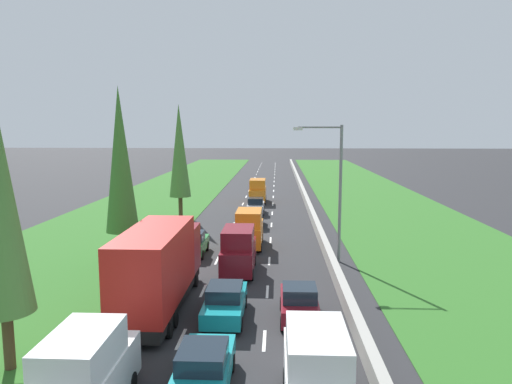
{
  "coord_description": "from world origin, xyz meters",
  "views": [
    {
      "loc": [
        2.24,
        -3.81,
        8.77
      ],
      "look_at": [
        -0.32,
        53.51,
        1.1
      ],
      "focal_mm": 33.4,
      "sensor_mm": 36.0,
      "label": 1
    }
  ],
  "objects_px": {
    "maroon_hatchback_right_lane": "(299,303)",
    "poplar_tree_third": "(179,151)",
    "orange_van_centre_lane_seventh": "(258,191)",
    "street_light_mast": "(335,183)",
    "maroon_van_centre_lane": "(239,250)",
    "white_van_right_lane": "(316,372)",
    "orange_van_centre_lane": "(249,229)",
    "silver_hatchback_centre_lane": "(256,206)",
    "green_hatchback_left_lane": "(193,243)",
    "teal_sedan_centre_lane": "(203,370)",
    "black_hatchback_centre_lane": "(253,217)",
    "poplar_tree_second": "(120,161)",
    "white_van_left_lane": "(85,375)",
    "teal_sedan_centre_lane_second": "(225,302)",
    "red_box_truck_left_lane": "(160,266)"
  },
  "relations": [
    {
      "from": "silver_hatchback_centre_lane",
      "to": "poplar_tree_second",
      "type": "height_order",
      "value": "poplar_tree_second"
    },
    {
      "from": "maroon_van_centre_lane",
      "to": "white_van_right_lane",
      "type": "height_order",
      "value": "same"
    },
    {
      "from": "teal_sedan_centre_lane_second",
      "to": "orange_van_centre_lane",
      "type": "relative_size",
      "value": 0.92
    },
    {
      "from": "green_hatchback_left_lane",
      "to": "street_light_mast",
      "type": "relative_size",
      "value": 0.43
    },
    {
      "from": "orange_van_centre_lane_seventh",
      "to": "maroon_hatchback_right_lane",
      "type": "bearing_deg",
      "value": -84.55
    },
    {
      "from": "orange_van_centre_lane_seventh",
      "to": "street_light_mast",
      "type": "distance_m",
      "value": 26.12
    },
    {
      "from": "black_hatchback_centre_lane",
      "to": "white_van_right_lane",
      "type": "bearing_deg",
      "value": -83.25
    },
    {
      "from": "poplar_tree_second",
      "to": "orange_van_centre_lane",
      "type": "bearing_deg",
      "value": 32.04
    },
    {
      "from": "green_hatchback_left_lane",
      "to": "black_hatchback_centre_lane",
      "type": "height_order",
      "value": "same"
    },
    {
      "from": "orange_van_centre_lane",
      "to": "maroon_van_centre_lane",
      "type": "bearing_deg",
      "value": -92.47
    },
    {
      "from": "red_box_truck_left_lane",
      "to": "black_hatchback_centre_lane",
      "type": "relative_size",
      "value": 2.41
    },
    {
      "from": "black_hatchback_centre_lane",
      "to": "poplar_tree_third",
      "type": "distance_m",
      "value": 9.86
    },
    {
      "from": "orange_van_centre_lane_seventh",
      "to": "white_van_right_lane",
      "type": "bearing_deg",
      "value": -85.24
    },
    {
      "from": "teal_sedan_centre_lane_second",
      "to": "silver_hatchback_centre_lane",
      "type": "xyz_separation_m",
      "value": [
        0.17,
        27.31,
        0.02
      ]
    },
    {
      "from": "teal_sedan_centre_lane",
      "to": "orange_van_centre_lane",
      "type": "xyz_separation_m",
      "value": [
        0.36,
        19.72,
        0.59
      ]
    },
    {
      "from": "teal_sedan_centre_lane",
      "to": "orange_van_centre_lane",
      "type": "relative_size",
      "value": 0.92
    },
    {
      "from": "black_hatchback_centre_lane",
      "to": "silver_hatchback_centre_lane",
      "type": "relative_size",
      "value": 1.0
    },
    {
      "from": "teal_sedan_centre_lane_second",
      "to": "maroon_hatchback_right_lane",
      "type": "xyz_separation_m",
      "value": [
        3.41,
        -0.08,
        0.02
      ]
    },
    {
      "from": "orange_van_centre_lane_seventh",
      "to": "street_light_mast",
      "type": "height_order",
      "value": "street_light_mast"
    },
    {
      "from": "teal_sedan_centre_lane_second",
      "to": "orange_van_centre_lane_seventh",
      "type": "distance_m",
      "value": 34.97
    },
    {
      "from": "orange_van_centre_lane",
      "to": "silver_hatchback_centre_lane",
      "type": "distance_m",
      "value": 13.86
    },
    {
      "from": "red_box_truck_left_lane",
      "to": "white_van_right_lane",
      "type": "relative_size",
      "value": 1.92
    },
    {
      "from": "maroon_hatchback_right_lane",
      "to": "poplar_tree_third",
      "type": "relative_size",
      "value": 0.35
    },
    {
      "from": "silver_hatchback_centre_lane",
      "to": "white_van_left_lane",
      "type": "bearing_deg",
      "value": -95.74
    },
    {
      "from": "white_van_left_lane",
      "to": "green_hatchback_left_lane",
      "type": "height_order",
      "value": "white_van_left_lane"
    },
    {
      "from": "black_hatchback_centre_lane",
      "to": "red_box_truck_left_lane",
      "type": "bearing_deg",
      "value": -99.8
    },
    {
      "from": "silver_hatchback_centre_lane",
      "to": "poplar_tree_third",
      "type": "bearing_deg",
      "value": -158.21
    },
    {
      "from": "maroon_van_centre_lane",
      "to": "street_light_mast",
      "type": "distance_m",
      "value": 7.71
    },
    {
      "from": "white_van_right_lane",
      "to": "poplar_tree_third",
      "type": "relative_size",
      "value": 0.44
    },
    {
      "from": "teal_sedan_centre_lane_second",
      "to": "white_van_right_lane",
      "type": "relative_size",
      "value": 0.92
    },
    {
      "from": "white_van_left_lane",
      "to": "green_hatchback_left_lane",
      "type": "distance_m",
      "value": 18.9
    },
    {
      "from": "maroon_van_centre_lane",
      "to": "silver_hatchback_centre_lane",
      "type": "relative_size",
      "value": 1.26
    },
    {
      "from": "black_hatchback_centre_lane",
      "to": "poplar_tree_third",
      "type": "bearing_deg",
      "value": 155.42
    },
    {
      "from": "maroon_hatchback_right_lane",
      "to": "street_light_mast",
      "type": "height_order",
      "value": "street_light_mast"
    },
    {
      "from": "teal_sedan_centre_lane",
      "to": "white_van_right_lane",
      "type": "relative_size",
      "value": 0.92
    },
    {
      "from": "teal_sedan_centre_lane_second",
      "to": "black_hatchback_centre_lane",
      "type": "distance_m",
      "value": 21.1
    },
    {
      "from": "maroon_van_centre_lane",
      "to": "orange_van_centre_lane_seventh",
      "type": "bearing_deg",
      "value": 89.96
    },
    {
      "from": "teal_sedan_centre_lane",
      "to": "silver_hatchback_centre_lane",
      "type": "distance_m",
      "value": 33.57
    },
    {
      "from": "black_hatchback_centre_lane",
      "to": "poplar_tree_second",
      "type": "height_order",
      "value": "poplar_tree_second"
    },
    {
      "from": "teal_sedan_centre_lane_second",
      "to": "silver_hatchback_centre_lane",
      "type": "relative_size",
      "value": 1.15
    },
    {
      "from": "white_van_left_lane",
      "to": "poplar_tree_second",
      "type": "height_order",
      "value": "poplar_tree_second"
    },
    {
      "from": "maroon_hatchback_right_lane",
      "to": "green_hatchback_left_lane",
      "type": "bearing_deg",
      "value": 121.67
    },
    {
      "from": "red_box_truck_left_lane",
      "to": "street_light_mast",
      "type": "distance_m",
      "value": 13.33
    },
    {
      "from": "maroon_van_centre_lane",
      "to": "green_hatchback_left_lane",
      "type": "xyz_separation_m",
      "value": [
        -3.49,
        3.92,
        -0.56
      ]
    },
    {
      "from": "maroon_hatchback_right_lane",
      "to": "orange_van_centre_lane_seventh",
      "type": "relative_size",
      "value": 0.8
    },
    {
      "from": "teal_sedan_centre_lane",
      "to": "orange_van_centre_lane_seventh",
      "type": "relative_size",
      "value": 0.92
    },
    {
      "from": "maroon_van_centre_lane",
      "to": "poplar_tree_third",
      "type": "height_order",
      "value": "poplar_tree_third"
    },
    {
      "from": "poplar_tree_second",
      "to": "teal_sedan_centre_lane",
      "type": "bearing_deg",
      "value": -63.17
    },
    {
      "from": "maroon_hatchback_right_lane",
      "to": "orange_van_centre_lane_seventh",
      "type": "bearing_deg",
      "value": 95.45
    },
    {
      "from": "teal_sedan_centre_lane_second",
      "to": "silver_hatchback_centre_lane",
      "type": "bearing_deg",
      "value": 89.64
    }
  ]
}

